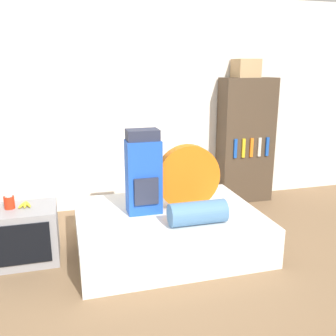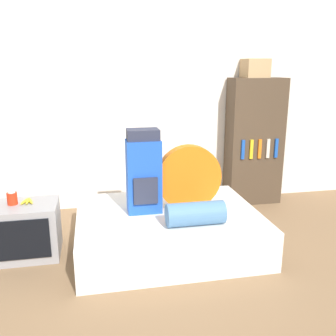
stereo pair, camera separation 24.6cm
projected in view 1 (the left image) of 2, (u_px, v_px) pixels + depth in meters
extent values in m
plane|color=#846647|center=(171.00, 292.00, 3.03)|extent=(16.00, 16.00, 0.00)
cube|color=white|center=(125.00, 106.00, 4.63)|extent=(8.00, 0.05, 2.60)
cube|color=white|center=(168.00, 230.00, 3.74)|extent=(1.77, 1.38, 0.38)
cube|color=blue|center=(144.00, 177.00, 3.61)|extent=(0.33, 0.22, 0.72)
cube|color=#282D42|center=(143.00, 135.00, 3.51)|extent=(0.30, 0.20, 0.10)
cube|color=#282D42|center=(146.00, 191.00, 3.52)|extent=(0.23, 0.03, 0.26)
cylinder|color=orange|center=(188.00, 177.00, 3.73)|extent=(0.65, 0.12, 0.65)
cylinder|color=teal|center=(198.00, 213.00, 3.38)|extent=(0.53, 0.22, 0.22)
cube|color=#939399|center=(25.00, 234.00, 3.47)|extent=(0.60, 0.47, 0.52)
cube|color=black|center=(22.00, 245.00, 3.24)|extent=(0.48, 0.02, 0.37)
cylinder|color=red|center=(9.00, 202.00, 3.39)|extent=(0.09, 0.09, 0.11)
cylinder|color=white|center=(8.00, 196.00, 3.37)|extent=(0.07, 0.07, 0.02)
ellipsoid|color=yellow|center=(22.00, 205.00, 3.45)|extent=(0.08, 0.17, 0.03)
ellipsoid|color=yellow|center=(25.00, 204.00, 3.46)|extent=(0.03, 0.17, 0.03)
ellipsoid|color=yellow|center=(28.00, 204.00, 3.46)|extent=(0.08, 0.17, 0.03)
cube|color=#473828|center=(245.00, 141.00, 4.96)|extent=(0.71, 0.32, 1.63)
cube|color=#194CB2|center=(235.00, 149.00, 4.75)|extent=(0.04, 0.02, 0.24)
cube|color=gold|center=(243.00, 148.00, 4.78)|extent=(0.04, 0.02, 0.24)
cube|color=orange|center=(251.00, 148.00, 4.81)|extent=(0.04, 0.02, 0.24)
cube|color=beige|center=(259.00, 147.00, 4.84)|extent=(0.04, 0.02, 0.24)
cube|color=#194CB2|center=(267.00, 147.00, 4.87)|extent=(0.04, 0.02, 0.24)
cube|color=tan|center=(246.00, 68.00, 4.73)|extent=(0.30, 0.29, 0.23)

